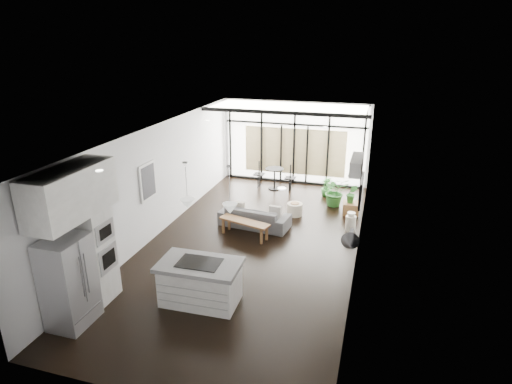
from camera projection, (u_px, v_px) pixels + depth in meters
The scene contains 28 objects.
floor at pixel (253, 243), 10.55m from camera, with size 5.00×10.00×0.00m, color black.
ceiling at pixel (252, 132), 9.59m from camera, with size 5.00×10.00×0.00m, color white.
wall_left at pixel (157, 181), 10.74m from camera, with size 0.02×10.00×2.80m, color white.
wall_right at pixel (361, 201), 9.41m from camera, with size 0.02×10.00×2.80m, color white.
wall_back at pixel (295, 143), 14.58m from camera, with size 5.00×0.02×2.80m, color white.
wall_front at pixel (141, 315), 5.57m from camera, with size 5.00×0.02×2.80m, color white.
glazing at pixel (294, 143), 14.47m from camera, with size 5.00×0.20×2.80m, color black.
skylight at pixel (290, 107), 13.21m from camera, with size 4.70×1.90×0.06m, color white.
neighbour_building at pixel (294, 151), 14.64m from camera, with size 3.50×0.02×1.60m, color beige.
island at pixel (200, 282), 8.11m from camera, with size 1.54×0.91×0.84m, color white.
cooktop at pixel (199, 263), 7.96m from camera, with size 0.80×0.53×0.01m, color black.
fridge at pixel (69, 282), 7.37m from camera, with size 0.64×0.80×1.65m, color #A7A7AD.
appliance_column at pixel (93, 244), 8.00m from camera, with size 0.60×0.62×2.31m, color white.
upper_cabinets at pixel (71, 193), 7.16m from camera, with size 0.62×1.75×0.86m, color white.
pendant_left at pixel (187, 204), 7.58m from camera, with size 0.26×0.26×0.18m, color white.
pendant_right at pixel (230, 209), 7.37m from camera, with size 0.26×0.26×0.18m, color white.
sofa at pixel (255, 213), 11.40m from camera, with size 1.88×0.55×0.74m, color #535355.
console_bench at pixel (245, 229), 10.85m from camera, with size 1.36×0.34×0.44m, color brown.
pouf at pixel (295, 209), 12.17m from camera, with size 0.44×0.44×0.35m, color beige.
crate at pixel (351, 208), 12.28m from camera, with size 0.44×0.44×0.33m, color brown.
plant_tall at pixel (335, 195), 12.81m from camera, with size 0.80×0.89×0.70m, color #2E6F2B.
plant_med at pixel (326, 191), 13.62m from camera, with size 0.34×0.61×0.34m, color #2E6F2B.
plant_crate at pixel (351, 199), 12.18m from camera, with size 0.31×0.56×0.25m, color #2E6F2B.
milk_can at pixel (351, 222), 11.14m from camera, with size 0.27×0.27×0.53m, color silver.
bistro_set at pixel (274, 178), 14.20m from camera, with size 1.62×0.65×0.78m, color black.
tv at pixel (361, 190), 10.36m from camera, with size 0.05×1.10×0.65m, color black.
ac_unit at pixel (357, 165), 8.36m from camera, with size 0.22×0.90×0.30m, color silver.
framed_art at pixel (148, 181), 10.23m from camera, with size 0.04×0.70×0.90m, color black.
Camera 1 is at (2.76, -9.07, 4.82)m, focal length 30.00 mm.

